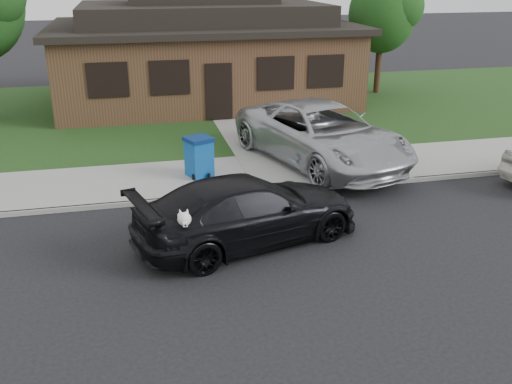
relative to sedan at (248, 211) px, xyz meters
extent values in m
plane|color=black|center=(-2.95, -0.91, -0.73)|extent=(120.00, 120.00, 0.00)
cube|color=gray|center=(-2.95, 4.09, -0.67)|extent=(60.00, 3.00, 0.12)
cube|color=gray|center=(-2.95, 2.59, -0.67)|extent=(60.00, 0.12, 0.12)
cube|color=#193814|center=(-2.95, 12.09, -0.66)|extent=(60.00, 13.00, 0.13)
cube|color=gray|center=(3.05, 9.09, -0.66)|extent=(4.50, 13.00, 0.14)
imported|color=black|center=(0.01, 0.00, 0.00)|extent=(5.38, 3.36, 1.45)
ellipsoid|color=white|center=(-1.46, -0.86, 0.33)|extent=(0.34, 0.40, 0.30)
sphere|color=white|center=(-1.46, -1.09, 0.43)|extent=(0.26, 0.26, 0.26)
cube|color=white|center=(-1.46, -1.22, 0.38)|extent=(0.09, 0.12, 0.08)
sphere|color=black|center=(-1.46, -1.28, 0.38)|extent=(0.04, 0.04, 0.04)
cone|color=white|center=(-1.52, -1.04, 0.56)|extent=(0.11, 0.11, 0.14)
cone|color=white|center=(-1.39, -1.04, 0.56)|extent=(0.11, 0.11, 0.14)
imported|color=#B1B4B9|center=(3.19, 4.44, 0.28)|extent=(4.55, 6.80, 1.73)
cube|color=#0D4C97|center=(-0.51, 4.10, -0.11)|extent=(0.80, 0.80, 1.01)
cube|color=navy|center=(-0.51, 4.10, 0.45)|extent=(0.88, 0.88, 0.11)
cylinder|color=black|center=(-0.73, 3.79, -0.53)|extent=(0.11, 0.17, 0.16)
cylinder|color=black|center=(-0.28, 3.79, -0.53)|extent=(0.11, 0.17, 0.16)
cube|color=#422B1C|center=(1.05, 14.09, 0.90)|extent=(12.00, 8.00, 3.00)
cube|color=black|center=(1.05, 14.09, 2.53)|extent=(12.60, 8.60, 0.25)
cube|color=black|center=(1.05, 14.09, 3.05)|extent=(10.00, 6.50, 0.80)
cube|color=black|center=(1.05, 10.06, 0.50)|extent=(1.00, 0.06, 2.10)
cube|color=black|center=(-2.95, 10.07, 1.10)|extent=(1.30, 0.05, 1.10)
cube|color=black|center=(-0.75, 10.07, 1.10)|extent=(1.30, 0.05, 1.10)
cube|color=black|center=(3.25, 10.07, 1.10)|extent=(1.30, 0.05, 1.10)
cube|color=black|center=(5.25, 10.07, 1.10)|extent=(1.30, 0.05, 1.10)
cylinder|color=#332114|center=(9.05, 13.59, 0.41)|extent=(0.28, 0.28, 2.03)
ellipsoid|color=#143811|center=(9.05, 13.59, 2.93)|extent=(3.00, 3.00, 3.45)
sphere|color=#26591E|center=(9.65, 13.14, 3.23)|extent=(2.10, 2.10, 2.10)
camera|label=1|loc=(-2.32, -10.96, 4.87)|focal=40.00mm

